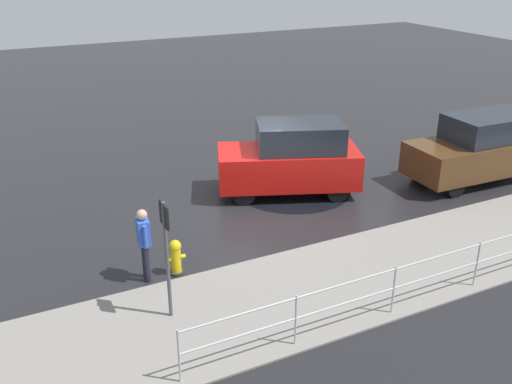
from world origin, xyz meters
TOP-DOWN VIEW (x-y plane):
  - ground_plane at (0.00, 0.00)m, footprint 60.00×60.00m
  - kerb_strip at (0.00, 4.20)m, footprint 24.00×3.20m
  - moving_hatchback at (-1.17, -0.38)m, footprint 4.25×3.02m
  - parked_sedan at (-6.69, 1.23)m, footprint 4.36×1.91m
  - fire_hydrant at (3.19, 2.35)m, footprint 0.42×0.31m
  - pedestrian at (3.82, 2.28)m, footprint 0.28×0.57m
  - metal_railing at (-1.07, 5.58)m, footprint 10.66×0.04m
  - sign_post at (3.80, 3.79)m, footprint 0.07×0.44m
  - puddle_patch at (-1.32, -0.53)m, footprint 3.34×3.34m

SIDE VIEW (x-z plane):
  - ground_plane at x=0.00m, z-range 0.00..0.00m
  - puddle_patch at x=-1.32m, z-range 0.00..0.01m
  - kerb_strip at x=0.00m, z-range 0.00..0.04m
  - fire_hydrant at x=3.19m, z-range 0.00..0.80m
  - metal_railing at x=-1.07m, z-range 0.20..1.25m
  - pedestrian at x=3.82m, z-range 0.15..1.77m
  - parked_sedan at x=-6.69m, z-range 0.01..1.99m
  - moving_hatchback at x=-1.17m, z-range 0.00..2.06m
  - sign_post at x=3.80m, z-range 0.38..2.78m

